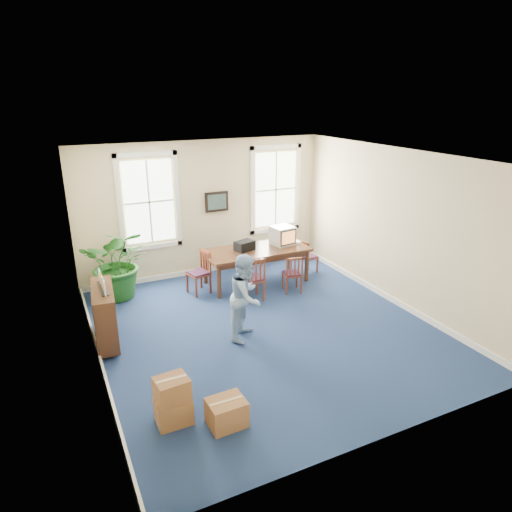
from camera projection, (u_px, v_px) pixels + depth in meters
name	position (u px, v px, depth m)	size (l,w,h in m)	color
floor	(265.00, 329.00, 8.62)	(6.50, 6.50, 0.00)	navy
ceiling	(266.00, 157.00, 7.53)	(6.50, 6.50, 0.00)	white
wall_back	(204.00, 209.00, 10.83)	(6.50, 6.50, 0.00)	beige
wall_front	(390.00, 330.00, 5.32)	(6.50, 6.50, 0.00)	beige
wall_left	(88.00, 276.00, 6.86)	(6.50, 6.50, 0.00)	beige
wall_right	(397.00, 228.00, 9.29)	(6.50, 6.50, 0.00)	beige
baseboard_back	(207.00, 269.00, 11.33)	(6.00, 0.04, 0.12)	white
baseboard_left	(101.00, 364.00, 7.39)	(0.04, 6.50, 0.12)	white
baseboard_right	(388.00, 297.00, 9.80)	(0.04, 6.50, 0.12)	white
window_left	(149.00, 202.00, 10.19)	(1.40, 0.12, 2.20)	white
window_right	(276.00, 189.00, 11.48)	(1.40, 0.12, 2.20)	white
wall_picture	(217.00, 202.00, 10.86)	(0.58, 0.06, 0.48)	black
conference_table	(256.00, 266.00, 10.60)	(2.39, 1.09, 0.82)	#4B2B19
crt_tv	(282.00, 235.00, 10.72)	(0.48, 0.52, 0.44)	#B7B7BC
game_console	(295.00, 242.00, 10.87)	(0.18, 0.22, 0.06)	white
equipment_bag	(245.00, 246.00, 10.36)	(0.43, 0.28, 0.22)	black
chair_near_left	(252.00, 278.00, 9.68)	(0.44, 0.44, 0.98)	brown
chair_near_right	(292.00, 273.00, 10.09)	(0.39, 0.39, 0.86)	brown
chair_end_left	(198.00, 273.00, 10.00)	(0.43, 0.43, 0.95)	brown
chair_end_right	(308.00, 256.00, 11.17)	(0.37, 0.37, 0.83)	brown
man	(246.00, 297.00, 8.10)	(0.77, 0.60, 1.58)	#8CB1DA
credenza	(105.00, 318.00, 7.99)	(0.36, 1.24, 0.98)	#4B2B19
brochure_rack	(102.00, 284.00, 7.78)	(0.11, 0.65, 0.29)	#99999E
potted_plant	(119.00, 263.00, 9.69)	(1.42, 1.24, 1.58)	#174C17
cardboard_boxes	(184.00, 392.00, 6.22)	(1.25, 1.25, 0.72)	#A16A3E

